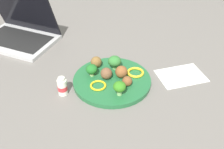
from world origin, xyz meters
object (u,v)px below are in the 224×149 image
at_px(plate, 112,81).
at_px(meatball_mid_right, 96,62).
at_px(meatball_back_left, 106,73).
at_px(pepper_ring_back_left, 98,86).
at_px(pepper_ring_back_right, 135,72).
at_px(meatball_far_rim, 127,81).
at_px(fork, 181,72).
at_px(broccoli_floret_center, 120,87).
at_px(napkin, 181,76).
at_px(broccoli_floret_back_left, 115,61).
at_px(meatball_back_right, 121,72).
at_px(yogurt_bottle, 62,87).
at_px(broccoli_floret_mid_left, 92,69).
at_px(knife, 185,77).
at_px(laptop, 20,32).

distance_m(plate, meatball_mid_right, 0.10).
xyz_separation_m(meatball_back_left, pepper_ring_back_left, (-0.04, -0.04, -0.02)).
xyz_separation_m(meatball_back_left, pepper_ring_back_right, (0.11, 0.00, -0.02)).
xyz_separation_m(meatball_far_rim, fork, (0.22, 0.05, -0.03)).
bearing_deg(broccoli_floret_center, napkin, 15.42).
height_order(plate, broccoli_floret_center, broccoli_floret_center).
height_order(meatball_far_rim, pepper_ring_back_right, meatball_far_rim).
distance_m(broccoli_floret_back_left, meatball_back_left, 0.07).
xyz_separation_m(meatball_back_right, meatball_back_left, (-0.05, 0.00, -0.00)).
bearing_deg(pepper_ring_back_left, meatball_back_left, 47.03).
xyz_separation_m(broccoli_floret_center, meatball_back_left, (-0.02, 0.10, -0.01)).
relative_size(meatball_far_rim, yogurt_bottle, 0.52).
bearing_deg(broccoli_floret_mid_left, yogurt_bottle, -151.24).
relative_size(broccoli_floret_center, meatball_back_right, 1.15).
height_order(broccoli_floret_center, broccoli_floret_back_left, broccoli_floret_back_left).
relative_size(fork, knife, 0.83).
xyz_separation_m(meatball_far_rim, pepper_ring_back_left, (-0.10, 0.02, -0.01)).
bearing_deg(yogurt_bottle, plate, 7.75).
xyz_separation_m(meatball_mid_right, laptop, (-0.29, 0.30, 0.00)).
relative_size(broccoli_floret_center, meatball_mid_right, 1.22).
bearing_deg(broccoli_floret_mid_left, laptop, 126.88).
bearing_deg(pepper_ring_back_left, meatball_back_right, 21.64).
distance_m(yogurt_bottle, laptop, 0.44).
xyz_separation_m(meatball_back_left, knife, (0.29, -0.05, -0.03)).
bearing_deg(laptop, yogurt_bottle, -69.44).
xyz_separation_m(broccoli_floret_center, pepper_ring_back_left, (-0.06, 0.06, -0.03)).
bearing_deg(napkin, broccoli_floret_back_left, 161.61).
relative_size(meatball_back_right, pepper_ring_back_left, 0.78).
bearing_deg(napkin, broccoli_floret_center, -164.58).
bearing_deg(meatball_far_rim, meatball_mid_right, 122.25).
distance_m(meatball_mid_right, pepper_ring_back_right, 0.15).
xyz_separation_m(broccoli_floret_back_left, meatball_back_left, (-0.04, -0.05, -0.01)).
height_order(plate, meatball_mid_right, meatball_mid_right).
distance_m(pepper_ring_back_left, laptop, 0.50).
bearing_deg(pepper_ring_back_left, laptop, 123.33).
height_order(meatball_back_right, laptop, laptop).
height_order(broccoli_floret_center, fork, broccoli_floret_center).
relative_size(meatball_back_right, knife, 0.31).
bearing_deg(laptop, broccoli_floret_back_left, -42.86).
xyz_separation_m(broccoli_floret_back_left, meatball_back_right, (0.01, -0.05, -0.01)).
relative_size(pepper_ring_back_left, yogurt_bottle, 0.83).
height_order(plate, meatball_far_rim, meatball_far_rim).
distance_m(broccoli_floret_mid_left, broccoli_floret_center, 0.14).
distance_m(broccoli_floret_mid_left, meatball_mid_right, 0.06).
xyz_separation_m(broccoli_floret_center, meatball_far_rim, (0.04, 0.04, -0.01)).
distance_m(plate, broccoli_floret_mid_left, 0.08).
relative_size(broccoli_floret_mid_left, fork, 0.38).
bearing_deg(meatball_mid_right, meatball_back_right, -47.25).
xyz_separation_m(knife, laptop, (-0.60, 0.43, 0.03)).
relative_size(plate, broccoli_floret_center, 5.47).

